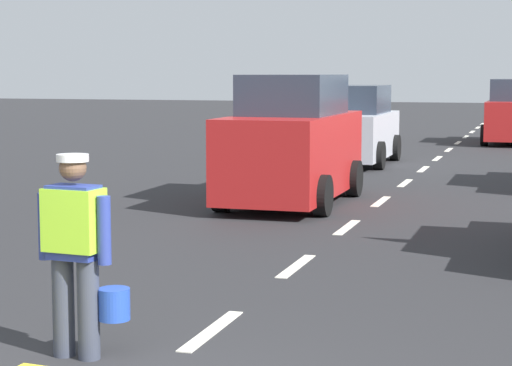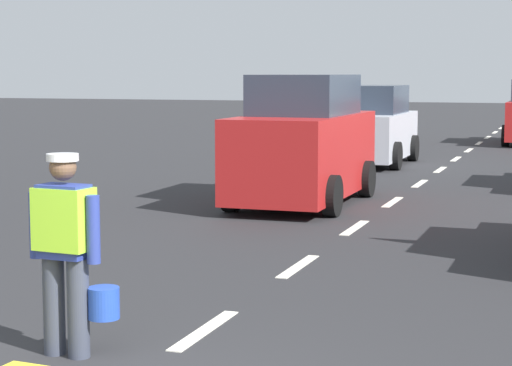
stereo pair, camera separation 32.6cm
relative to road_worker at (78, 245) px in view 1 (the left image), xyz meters
The scene contains 5 objects.
ground_plane 19.40m from the road_worker, 87.74° to the left, with size 96.00×96.00×0.00m, color #28282B.
lane_center_line 23.59m from the road_worker, 88.14° to the left, with size 0.14×46.40×0.01m.
road_worker is the anchor object (origin of this frame).
car_oncoming_lead 9.41m from the road_worker, 94.32° to the left, with size 1.95×4.20×2.28m.
car_oncoming_second 17.00m from the road_worker, 93.76° to the left, with size 1.97×3.97×1.99m.
Camera 1 is at (2.84, -5.18, 2.32)m, focal length 66.84 mm.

